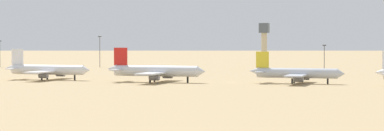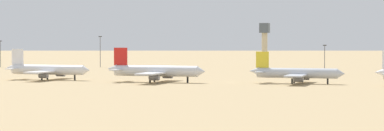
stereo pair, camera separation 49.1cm
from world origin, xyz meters
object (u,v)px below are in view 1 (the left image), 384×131
Objects in this scene: parked_jet_red_3 at (155,71)px; parked_jet_yellow_4 at (296,73)px; parked_jet_white_2 at (47,70)px; control_tower at (264,41)px; light_pole_west at (0,52)px; light_pole_east at (100,49)px; light_pole_mid at (324,55)px.

parked_jet_red_3 is 52.40m from parked_jet_yellow_4.
parked_jet_white_2 is 1.48× the size of control_tower.
light_pole_west is 57.45m from light_pole_east.
parked_jet_red_3 is at bearing -58.83° from light_pole_east.
light_pole_east is at bearing 178.92° from light_pole_mid.
control_tower reaches higher than light_pole_east.
parked_jet_red_3 is at bearing -110.80° from light_pole_mid.
parked_jet_red_3 is at bearing -3.31° from parked_jet_white_2.
control_tower is at bearing 85.75° from parked_jet_red_3.
light_pole_mid reaches higher than parked_jet_white_2.
light_pole_west is at bearing 128.56° from parked_jet_white_2.
light_pole_east reaches higher than light_pole_mid.
light_pole_west is 1.16× the size of light_pole_mid.
control_tower is at bearing 147.28° from light_pole_mid.
parked_jet_yellow_4 is at bearing -43.36° from light_pole_east.
light_pole_west is 182.81m from light_pole_mid.
control_tower is 43.55m from light_pole_mid.
light_pole_west is (-186.13, 109.29, 4.96)m from parked_jet_yellow_4.
control_tower is (12.20, 150.39, 10.83)m from parked_jet_red_3.
light_pole_west reaches higher than parked_jet_yellow_4.
parked_jet_red_3 is 2.58× the size of light_pole_west.
parked_jet_white_2 is 2.44× the size of light_pole_west.
light_pole_mid is at bearing 69.58° from parked_jet_red_3.
control_tower is 1.91× the size of light_pole_mid.
light_pole_west is (-134.13, 115.76, 4.53)m from parked_jet_red_3.
parked_jet_white_2 is 156.11m from light_pole_mid.
parked_jet_yellow_4 is at bearing -30.42° from light_pole_west.
light_pole_mid is 126.74m from light_pole_east.
control_tower is (58.70, 147.16, 11.06)m from parked_jet_white_2.
control_tower is 1.65× the size of light_pole_west.
light_pole_west is at bearing -166.08° from light_pole_east.
light_pole_east is at bearing 104.81° from parked_jet_white_2.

